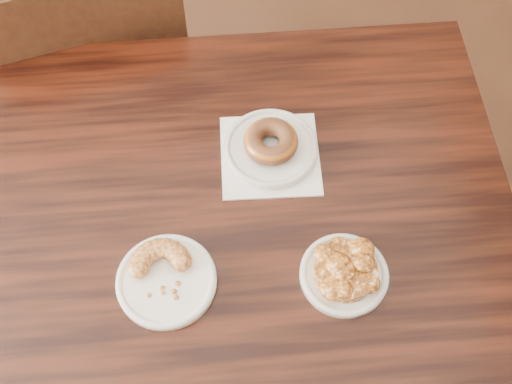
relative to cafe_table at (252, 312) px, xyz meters
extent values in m
plane|color=black|center=(-0.27, 0.05, -0.38)|extent=(5.00, 5.00, 0.00)
cube|color=black|center=(0.00, 0.00, 0.00)|extent=(1.03, 1.03, 0.75)
cube|color=white|center=(0.06, 0.16, 0.38)|extent=(0.20, 0.20, 0.00)
cylinder|color=silver|center=(0.07, 0.17, 0.39)|extent=(0.17, 0.17, 0.01)
cylinder|color=white|center=(-0.15, -0.05, 0.38)|extent=(0.16, 0.16, 0.01)
cylinder|color=silver|center=(0.14, -0.09, 0.38)|extent=(0.15, 0.15, 0.01)
torus|color=brown|center=(0.07, 0.17, 0.41)|extent=(0.10, 0.10, 0.03)
camera|label=1|loc=(-0.07, -0.46, 1.36)|focal=45.00mm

